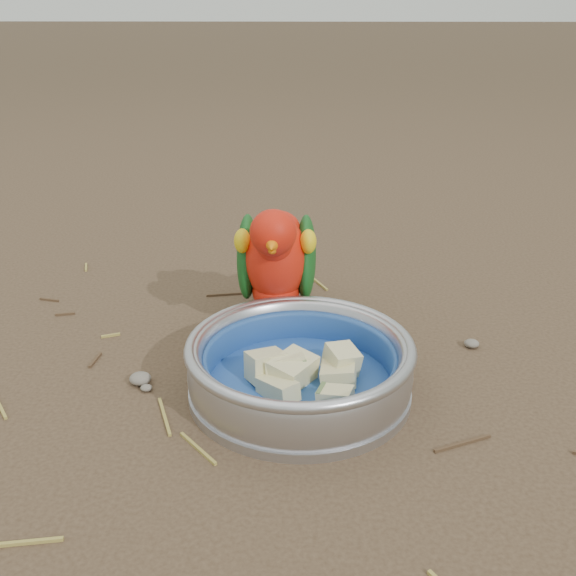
# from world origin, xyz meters

# --- Properties ---
(ground) EXTENTS (60.00, 60.00, 0.00)m
(ground) POSITION_xyz_m (0.00, 0.00, 0.00)
(ground) COLOR #4C3927
(food_bowl) EXTENTS (0.23, 0.23, 0.02)m
(food_bowl) POSITION_xyz_m (0.12, 0.06, 0.01)
(food_bowl) COLOR #B2B2BA
(food_bowl) RESTS_ON ground
(bowl_wall) EXTENTS (0.23, 0.23, 0.04)m
(bowl_wall) POSITION_xyz_m (0.12, 0.06, 0.04)
(bowl_wall) COLOR #B2B2BA
(bowl_wall) RESTS_ON food_bowl
(fruit_wedges) EXTENTS (0.14, 0.14, 0.03)m
(fruit_wedges) POSITION_xyz_m (0.12, 0.06, 0.03)
(fruit_wedges) COLOR beige
(fruit_wedges) RESTS_ON food_bowl
(lory_parrot) EXTENTS (0.10, 0.21, 0.16)m
(lory_parrot) POSITION_xyz_m (0.08, 0.21, 0.08)
(lory_parrot) COLOR red
(lory_parrot) RESTS_ON ground
(ground_debris) EXTENTS (0.90, 0.80, 0.01)m
(ground_debris) POSITION_xyz_m (0.01, 0.05, 0.00)
(ground_debris) COLOR #9E8C3F
(ground_debris) RESTS_ON ground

